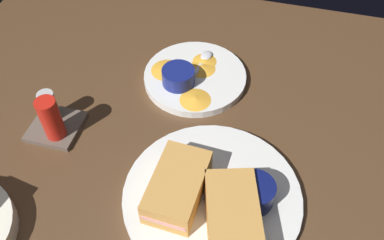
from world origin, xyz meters
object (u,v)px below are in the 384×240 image
at_px(spoon_by_dark_ramekin, 220,197).
at_px(spoon_by_gravy_ramekin, 204,59).
at_px(sandwich_half_near, 178,187).
at_px(ramekin_dark_sauce, 254,193).
at_px(condiment_caddy, 52,118).
at_px(ramekin_light_gravy, 178,76).
at_px(sandwich_half_far, 232,214).
at_px(plate_sandwich_main, 212,197).
at_px(plate_chips_companion, 195,77).

relative_size(spoon_by_dark_ramekin, spoon_by_gravy_ramekin, 1.00).
distance_m(sandwich_half_near, spoon_by_gravy_ramekin, 0.32).
relative_size(ramekin_dark_sauce, condiment_caddy, 0.66).
distance_m(sandwich_half_near, ramekin_dark_sauce, 0.12).
distance_m(spoon_by_dark_ramekin, spoon_by_gravy_ramekin, 0.33).
bearing_deg(ramekin_dark_sauce, spoon_by_gravy_ramekin, 26.97).
bearing_deg(ramekin_light_gravy, sandwich_half_far, -149.07).
bearing_deg(condiment_caddy, sandwich_half_near, -107.47).
bearing_deg(spoon_by_gravy_ramekin, plate_sandwich_main, -163.95).
bearing_deg(ramekin_light_gravy, plate_chips_companion, -39.81).
relative_size(sandwich_half_far, ramekin_dark_sauce, 2.34).
bearing_deg(plate_sandwich_main, sandwich_half_near, 105.07).
height_order(plate_sandwich_main, sandwich_half_near, sandwich_half_near).
bearing_deg(spoon_by_dark_ramekin, plate_sandwich_main, 72.35).
height_order(plate_chips_companion, ramekin_light_gravy, ramekin_light_gravy).
xyz_separation_m(sandwich_half_far, plate_chips_companion, (0.30, 0.14, -0.03)).
bearing_deg(ramekin_light_gravy, condiment_caddy, 131.16).
xyz_separation_m(sandwich_half_far, spoon_by_dark_ramekin, (0.03, 0.03, -0.02)).
bearing_deg(plate_chips_companion, sandwich_half_far, -155.76).
xyz_separation_m(spoon_by_dark_ramekin, spoon_by_gravy_ramekin, (0.31, 0.10, 0.00)).
bearing_deg(plate_chips_companion, ramekin_light_gravy, 140.19).
bearing_deg(sandwich_half_far, ramekin_light_gravy, 30.93).
bearing_deg(plate_sandwich_main, ramekin_dark_sauce, -83.93).
height_order(sandwich_half_near, sandwich_half_far, same).
bearing_deg(plate_sandwich_main, spoon_by_gravy_ramekin, 16.05).
distance_m(spoon_by_dark_ramekin, ramekin_light_gravy, 0.27).
xyz_separation_m(sandwich_half_far, condiment_caddy, (0.11, 0.35, -0.01)).
relative_size(plate_sandwich_main, spoon_by_dark_ramekin, 2.90).
relative_size(ramekin_dark_sauce, spoon_by_dark_ramekin, 0.63).
xyz_separation_m(ramekin_light_gravy, condiment_caddy, (-0.16, 0.19, 0.00)).
relative_size(sandwich_half_far, ramekin_light_gravy, 2.27).
bearing_deg(plate_chips_companion, spoon_by_dark_ramekin, -157.50).
distance_m(sandwich_half_far, condiment_caddy, 0.37).
height_order(sandwich_half_near, spoon_by_dark_ramekin, sandwich_half_near).
height_order(ramekin_dark_sauce, ramekin_light_gravy, ramekin_dark_sauce).
xyz_separation_m(plate_chips_companion, condiment_caddy, (-0.20, 0.21, 0.03)).
relative_size(ramekin_dark_sauce, plate_chips_companion, 0.30).
relative_size(plate_chips_companion, condiment_caddy, 2.20).
relative_size(sandwich_half_near, ramekin_light_gravy, 2.10).
bearing_deg(sandwich_half_far, spoon_by_dark_ramekin, 36.17).
bearing_deg(spoon_by_gravy_ramekin, spoon_by_dark_ramekin, -161.86).
height_order(plate_sandwich_main, ramekin_dark_sauce, ramekin_dark_sauce).
bearing_deg(sandwich_half_far, sandwich_half_near, 75.07).
relative_size(spoon_by_gravy_ramekin, condiment_caddy, 1.05).
relative_size(sandwich_half_near, ramekin_dark_sauce, 2.16).
bearing_deg(plate_sandwich_main, ramekin_light_gravy, 28.00).
height_order(sandwich_half_near, spoon_by_gravy_ramekin, sandwich_half_near).
relative_size(plate_sandwich_main, plate_chips_companion, 1.38).
xyz_separation_m(sandwich_half_near, ramekin_light_gravy, (0.25, 0.07, -0.01)).
relative_size(sandwich_half_far, spoon_by_gravy_ramekin, 1.48).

